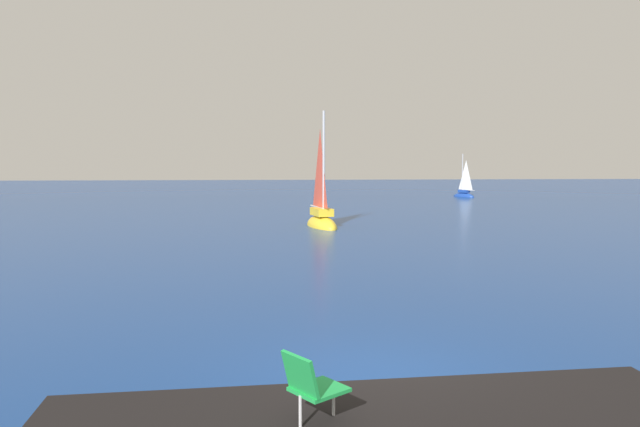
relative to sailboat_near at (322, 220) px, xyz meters
The scene contains 6 objects.
ground_plane 20.59m from the sailboat_near, 91.69° to the right, with size 160.00×160.00×0.00m, color navy.
boulder_seaward 22.04m from the sailboat_near, 86.44° to the right, with size 1.23×0.99×0.68m, color black.
boulder_inland 21.92m from the sailboat_near, 98.68° to the right, with size 0.83×0.66×0.45m, color black.
sailboat_near is the anchor object (origin of this frame).
sailboat_far 25.28m from the sailboat_near, 56.57° to the left, with size 1.81×2.21×4.12m.
beach_chair 23.51m from the sailboat_near, 94.23° to the right, with size 0.76×0.74×0.80m.
Camera 1 is at (-1.43, -8.92, 3.55)m, focal length 33.21 mm.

